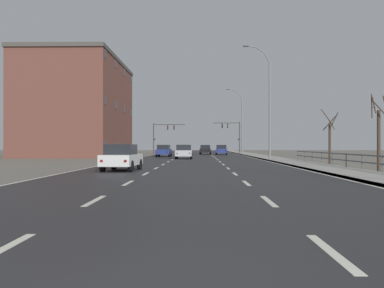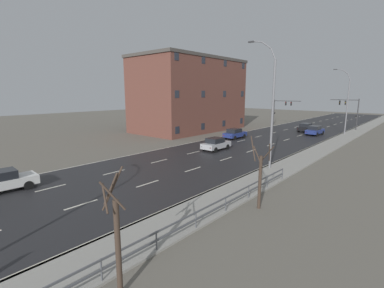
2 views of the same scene
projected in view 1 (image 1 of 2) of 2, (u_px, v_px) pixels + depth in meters
The scene contains 16 objects.
ground_plane at pixel (196, 158), 51.98m from camera, with size 160.00×160.00×0.12m.
road_asphalt_strip at pixel (196, 155), 63.97m from camera, with size 14.00×120.00×0.03m.
sidewalk_right at pixel (252, 155), 63.83m from camera, with size 3.00×120.00×0.12m.
guardrail at pixel (354, 159), 25.78m from camera, with size 0.07×29.73×1.00m.
street_lamp_midground at pixel (268, 104), 43.06m from camera, with size 2.79×0.24×11.68m.
street_lamp_distant at pixel (241, 122), 71.37m from camera, with size 2.75×0.24×10.98m.
traffic_signal_right at pixel (233, 131), 78.81m from camera, with size 5.02×0.36×5.91m.
traffic_signal_left at pixel (162, 132), 77.37m from camera, with size 5.83×0.36×5.54m.
car_mid_centre at pixel (122, 157), 25.18m from camera, with size 2.00×4.18×1.57m.
car_distant at pixel (164, 151), 55.77m from camera, with size 1.95×4.16×1.57m.
car_far_right at pixel (205, 150), 70.66m from camera, with size 2.01×4.19×1.57m.
car_far_left at pixel (184, 152), 46.78m from camera, with size 1.86×4.11×1.57m.
car_near_left at pixel (221, 150), 67.54m from camera, with size 2.01×4.19×1.57m.
brick_building at pixel (79, 108), 59.03m from camera, with size 11.69×21.39×13.29m.
bare_tree_near at pixel (378, 136), 24.54m from camera, with size 1.05×1.08×4.56m.
bare_tree_mid at pixel (330, 139), 34.39m from camera, with size 1.38×1.43×4.46m.
Camera 1 is at (0.49, -3.98, 1.52)m, focal length 39.82 mm.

